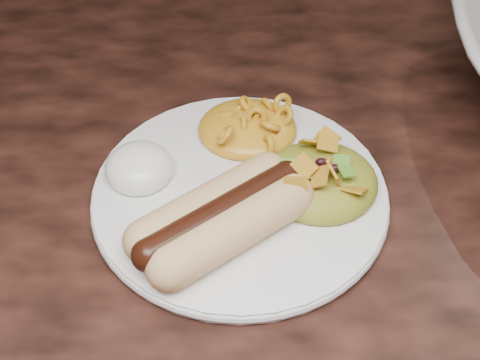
{
  "coord_description": "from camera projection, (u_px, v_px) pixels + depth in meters",
  "views": [
    {
      "loc": [
        0.01,
        -0.38,
        1.12
      ],
      "look_at": [
        0.01,
        -0.04,
        0.77
      ],
      "focal_mm": 50.0,
      "sensor_mm": 36.0,
      "label": 1
    }
  ],
  "objects": [
    {
      "name": "table",
      "position": [
        228.0,
        235.0,
        0.6
      ],
      "size": [
        1.6,
        0.9,
        0.75
      ],
      "color": "#49241B",
      "rests_on": "floor"
    },
    {
      "name": "plate",
      "position": [
        240.0,
        195.0,
        0.5
      ],
      "size": [
        0.28,
        0.28,
        0.01
      ],
      "primitive_type": "cylinder",
      "rotation": [
        0.0,
        0.0,
        -0.37
      ],
      "color": "white",
      "rests_on": "table"
    },
    {
      "name": "hotdog",
      "position": [
        221.0,
        217.0,
        0.45
      ],
      "size": [
        0.11,
        0.12,
        0.03
      ],
      "rotation": [
        0.0,
        0.0,
        0.65
      ],
      "color": "#FFC493",
      "rests_on": "plate"
    },
    {
      "name": "mac_and_cheese",
      "position": [
        248.0,
        118.0,
        0.53
      ],
      "size": [
        0.09,
        0.08,
        0.03
      ],
      "primitive_type": "ellipsoid",
      "rotation": [
        0.0,
        0.0,
        0.14
      ],
      "color": "yellow",
      "rests_on": "plate"
    },
    {
      "name": "sour_cream",
      "position": [
        138.0,
        161.0,
        0.49
      ],
      "size": [
        0.05,
        0.05,
        0.03
      ],
      "primitive_type": "ellipsoid",
      "rotation": [
        0.0,
        0.0,
        0.07
      ],
      "color": "white",
      "rests_on": "plate"
    },
    {
      "name": "taco_salad",
      "position": [
        321.0,
        173.0,
        0.48
      ],
      "size": [
        0.09,
        0.08,
        0.04
      ],
      "rotation": [
        0.0,
        0.0,
        0.35
      ],
      "color": "orange",
      "rests_on": "plate"
    }
  ]
}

